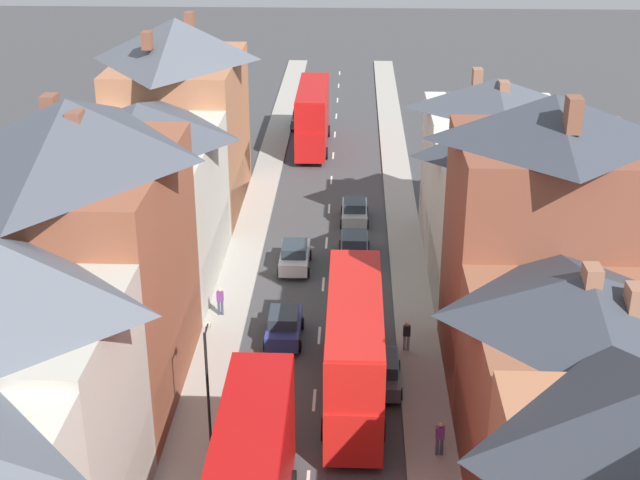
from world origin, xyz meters
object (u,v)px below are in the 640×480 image
at_px(car_near_silver, 284,325).
at_px(street_lamp, 208,379).
at_px(double_decker_bus_mid_street, 354,348).
at_px(pedestrian_mid_left, 440,437).
at_px(pedestrian_mid_right, 407,335).
at_px(double_decker_bus_far_approaching, 313,116).
at_px(car_parked_left_a, 381,371).
at_px(car_parked_right_a, 302,118).
at_px(car_parked_right_b, 355,211).
at_px(pedestrian_far_left, 220,300).
at_px(car_far_grey, 354,246).
at_px(car_near_blue, 295,256).

height_order(car_near_silver, street_lamp, street_lamp).
bearing_deg(double_decker_bus_mid_street, car_near_silver, 123.59).
bearing_deg(pedestrian_mid_left, pedestrian_mid_right, 96.37).
distance_m(double_decker_bus_far_approaching, car_parked_left_a, 37.13).
bearing_deg(street_lamp, car_parked_right_a, 88.62).
height_order(double_decker_bus_mid_street, car_parked_right_b, double_decker_bus_mid_street).
distance_m(pedestrian_mid_left, street_lamp, 9.91).
distance_m(car_parked_right_a, pedestrian_far_left, 36.54).
bearing_deg(pedestrian_mid_left, car_parked_right_b, 97.97).
relative_size(car_far_grey, pedestrian_mid_left, 2.51).
bearing_deg(car_far_grey, pedestrian_far_left, -132.56).
bearing_deg(pedestrian_mid_left, car_parked_right_a, 99.97).
xyz_separation_m(car_parked_left_a, pedestrian_far_left, (-8.53, 6.50, 0.22)).
distance_m(car_parked_right_a, pedestrian_mid_left, 49.06).
relative_size(car_parked_left_a, car_far_grey, 0.97).
relative_size(car_near_silver, car_parked_right_a, 0.93).
bearing_deg(pedestrian_far_left, car_parked_right_a, 86.34).
relative_size(double_decker_bus_far_approaching, car_near_silver, 2.81).
xyz_separation_m(double_decker_bus_far_approaching, car_near_blue, (0.01, -23.99, -1.97)).
bearing_deg(car_parked_right_a, pedestrian_far_left, -93.66).
bearing_deg(car_parked_right_b, double_decker_bus_mid_street, -90.02).
bearing_deg(car_parked_right_a, car_parked_right_b, -77.80).
bearing_deg(car_near_blue, car_near_silver, -90.00).
bearing_deg(pedestrian_mid_left, car_near_blue, 111.66).
height_order(car_near_silver, car_parked_right_b, car_near_silver).
xyz_separation_m(car_near_blue, car_parked_left_a, (4.90, -12.76, -0.03)).
bearing_deg(pedestrian_mid_right, car_parked_left_a, -113.42).
relative_size(double_decker_bus_mid_street, car_near_blue, 2.69).
height_order(car_near_silver, pedestrian_mid_left, pedestrian_mid_left).
distance_m(car_parked_right_b, pedestrian_far_left, 15.59).
relative_size(car_parked_left_a, pedestrian_mid_left, 2.44).
xyz_separation_m(pedestrian_mid_left, pedestrian_far_left, (-10.83, 11.85, 0.00)).
xyz_separation_m(car_far_grey, street_lamp, (-6.05, -19.15, 2.40)).
relative_size(car_near_silver, street_lamp, 0.70).
distance_m(car_near_blue, pedestrian_far_left, 7.24).
bearing_deg(car_far_grey, car_parked_right_b, 90.00).
bearing_deg(pedestrian_far_left, car_far_grey, 47.44).
bearing_deg(pedestrian_mid_left, double_decker_bus_mid_street, 131.51).
bearing_deg(pedestrian_mid_left, car_parked_left_a, 113.22).
relative_size(double_decker_bus_mid_street, double_decker_bus_far_approaching, 1.00).
height_order(double_decker_bus_far_approaching, car_far_grey, double_decker_bus_far_approaching).
bearing_deg(car_far_grey, car_near_silver, -109.35).
bearing_deg(car_parked_right_b, car_far_grey, -90.00).
bearing_deg(pedestrian_mid_right, car_parked_right_b, 98.76).
height_order(car_far_grey, pedestrian_mid_right, pedestrian_mid_right).
bearing_deg(car_near_blue, pedestrian_far_left, -120.13).
xyz_separation_m(car_parked_right_a, car_far_grey, (4.90, -28.59, -0.02)).
bearing_deg(pedestrian_mid_right, car_far_grey, 103.23).
distance_m(double_decker_bus_mid_street, car_parked_right_b, 21.68).
height_order(car_near_blue, pedestrian_mid_right, pedestrian_mid_right).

